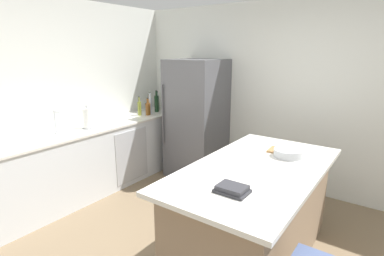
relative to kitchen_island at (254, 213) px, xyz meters
The scene contains 17 objects.
wall_rear 1.99m from the kitchen_island, 100.70° to the left, with size 6.00×0.10×2.60m, color silver.
wall_left 2.95m from the kitchen_island, behind, with size 0.10×6.00×2.60m, color silver.
counter_run_left 2.44m from the kitchen_island, behind, with size 0.63×3.10×0.93m.
kitchen_island is the anchor object (origin of this frame).
refrigerator 2.14m from the kitchen_island, 139.64° to the left, with size 0.77×0.78×1.81m.
sink_faucet 2.59m from the kitchen_island, behind, with size 0.15×0.05×0.30m.
paper_towel_roll 2.46m from the kitchen_island, behind, with size 0.14×0.14×0.31m.
vinegar_bottle 2.86m from the kitchen_island, 146.96° to the left, with size 0.05×0.05×0.32m.
gin_bottle 2.93m from the kitchen_island, 149.90° to the left, with size 0.08×0.08×0.33m.
wine_bottle 2.81m from the kitchen_island, 150.95° to the left, with size 0.07×0.07×0.36m.
syrup_bottle 2.83m from the kitchen_island, 153.43° to the left, with size 0.06×0.06×0.30m.
soda_bottle 2.70m from the kitchen_island, 154.24° to the left, with size 0.07×0.07×0.35m.
whiskey_bottle 2.63m from the kitchen_island, 155.64° to the left, with size 0.08×0.08×0.28m.
olive_oil_bottle 2.67m from the kitchen_island, 158.47° to the left, with size 0.06×0.06×0.30m.
cookbook_stack 0.75m from the kitchen_island, 84.09° to the right, with size 0.24×0.18×0.06m.
mixing_bowl 0.67m from the kitchen_island, 72.27° to the left, with size 0.28×0.28×0.08m.
cutting_board 0.72m from the kitchen_island, 83.13° to the left, with size 0.33×0.22×0.02m.
Camera 1 is at (1.34, -1.93, 1.95)m, focal length 28.33 mm.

